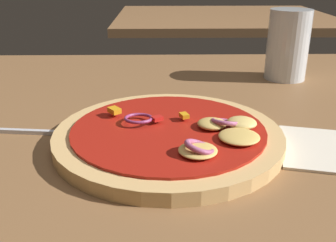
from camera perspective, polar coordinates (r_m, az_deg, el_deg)
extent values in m
cube|color=brown|center=(0.45, 2.48, -4.72)|extent=(1.44, 0.90, 0.03)
cylinder|color=tan|center=(0.44, 0.05, -2.48)|extent=(0.26, 0.26, 0.02)
cylinder|color=#A81C11|center=(0.44, 0.05, -1.39)|extent=(0.22, 0.22, 0.00)
ellipsoid|color=#EFCC72|center=(0.44, 10.90, -0.48)|extent=(0.03, 0.03, 0.01)
ellipsoid|color=#E5BC60|center=(0.38, 4.41, -4.30)|extent=(0.04, 0.04, 0.01)
ellipsoid|color=#E5BC60|center=(0.42, 10.41, -2.26)|extent=(0.04, 0.04, 0.01)
ellipsoid|color=#E5BC60|center=(0.45, 6.40, -0.18)|extent=(0.03, 0.03, 0.01)
torus|color=#B25984|center=(0.38, 4.66, -3.84)|extent=(0.04, 0.04, 0.02)
torus|color=#B25984|center=(0.44, 8.43, -0.29)|extent=(0.04, 0.04, 0.01)
torus|color=#93386B|center=(0.45, -4.35, 0.38)|extent=(0.04, 0.04, 0.01)
cube|color=red|center=(0.45, -1.60, 0.38)|extent=(0.01, 0.01, 0.00)
cube|color=orange|center=(0.46, 2.26, 0.82)|extent=(0.01, 0.01, 0.00)
cube|color=orange|center=(0.47, -7.89, 1.57)|extent=(0.02, 0.02, 0.01)
cube|color=silver|center=(0.51, -22.50, -1.36)|extent=(0.13, 0.02, 0.00)
cube|color=silver|center=(0.48, -14.77, -1.74)|extent=(0.02, 0.02, 0.00)
cube|color=silver|center=(0.46, -11.97, -2.31)|extent=(0.04, 0.01, 0.00)
cube|color=silver|center=(0.47, -11.78, -2.02)|extent=(0.04, 0.01, 0.00)
cube|color=silver|center=(0.47, -11.59, -1.75)|extent=(0.04, 0.01, 0.00)
cube|color=silver|center=(0.48, -11.41, -1.47)|extent=(0.04, 0.01, 0.00)
cylinder|color=silver|center=(0.71, 17.19, 10.65)|extent=(0.07, 0.07, 0.12)
cylinder|color=#C67214|center=(0.72, 16.92, 8.33)|extent=(0.06, 0.06, 0.06)
cube|color=brown|center=(1.58, 8.24, 14.68)|extent=(0.82, 0.66, 0.03)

